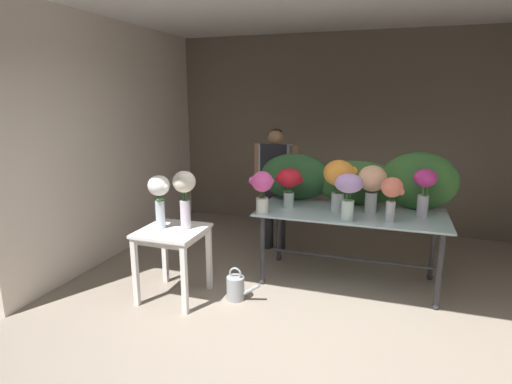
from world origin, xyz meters
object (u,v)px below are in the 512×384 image
vase_magenta_hydrangea (424,186)px  vase_cream_lisianthus_tall (184,191)px  vase_lilac_ranunculus (348,190)px  vase_sunset_carnations (339,178)px  side_table_white (172,239)px  watering_can (236,288)px  vase_fuchsia_snapdragons (262,188)px  display_table_glass (350,222)px  vase_crimson_peonies (289,182)px  vase_white_roses_tall (159,194)px  vase_coral_lilies (392,193)px  vase_peach_freesia (372,183)px  florist (275,177)px

vase_magenta_hydrangea → vase_cream_lisianthus_tall: bearing=-158.5°
vase_lilac_ranunculus → vase_sunset_carnations: bearing=113.9°
vase_sunset_carnations → vase_magenta_hydrangea: bearing=4.2°
side_table_white → watering_can: side_table_white is taller
vase_cream_lisianthus_tall → vase_fuchsia_snapdragons: bearing=37.1°
display_table_glass → vase_fuchsia_snapdragons: (-0.88, -0.36, 0.39)m
vase_fuchsia_snapdragons → watering_can: vase_fuchsia_snapdragons is taller
vase_magenta_hydrangea → vase_lilac_ranunculus: 0.79m
vase_magenta_hydrangea → vase_cream_lisianthus_tall: (-2.22, -0.87, -0.02)m
vase_fuchsia_snapdragons → vase_lilac_ranunculus: vase_lilac_ranunculus is taller
vase_crimson_peonies → vase_white_roses_tall: bearing=-141.1°
vase_coral_lilies → watering_can: (-1.42, -0.53, -0.97)m
vase_fuchsia_snapdragons → vase_peach_freesia: size_ratio=0.89×
florist → vase_magenta_hydrangea: florist is taller
vase_cream_lisianthus_tall → vase_peach_freesia: bearing=27.2°
vase_sunset_carnations → vase_crimson_peonies: bearing=179.8°
vase_fuchsia_snapdragons → vase_lilac_ranunculus: 0.87m
florist → vase_coral_lilies: bearing=-33.2°
vase_sunset_carnations → vase_peach_freesia: vase_sunset_carnations is taller
vase_white_roses_tall → vase_fuchsia_snapdragons: bearing=31.9°
vase_fuchsia_snapdragons → vase_crimson_peonies: bearing=58.1°
vase_magenta_hydrangea → vase_fuchsia_snapdragons: size_ratio=1.11×
display_table_glass → vase_fuchsia_snapdragons: 1.03m
watering_can → vase_crimson_peonies: bearing=64.7°
vase_coral_lilies → vase_white_roses_tall: vase_white_roses_tall is taller
vase_crimson_peonies → vase_fuchsia_snapdragons: size_ratio=0.97×
side_table_white → vase_coral_lilies: 2.20m
florist → watering_can: florist is taller
side_table_white → vase_sunset_carnations: 1.82m
vase_crimson_peonies → vase_white_roses_tall: 1.40m
florist → vase_fuchsia_snapdragons: florist is taller
vase_crimson_peonies → vase_cream_lisianthus_tall: vase_cream_lisianthus_tall is taller
side_table_white → vase_lilac_ranunculus: size_ratio=1.54×
vase_sunset_carnations → vase_cream_lisianthus_tall: (-1.38, -0.81, -0.07)m
vase_white_roses_tall → watering_can: (0.74, 0.14, -0.95)m
vase_coral_lilies → vase_cream_lisianthus_tall: 2.01m
vase_crimson_peonies → vase_white_roses_tall: vase_white_roses_tall is taller
side_table_white → watering_can: bearing=12.6°
display_table_glass → vase_cream_lisianthus_tall: 1.79m
vase_magenta_hydrangea → vase_crimson_peonies: vase_magenta_hydrangea is taller
side_table_white → vase_magenta_hydrangea: vase_magenta_hydrangea is taller
vase_peach_freesia → vase_white_roses_tall: 2.17m
vase_magenta_hydrangea → vase_lilac_ranunculus: vase_magenta_hydrangea is taller
vase_sunset_carnations → watering_can: bearing=-140.2°
vase_peach_freesia → vase_white_roses_tall: (-1.95, -0.94, -0.05)m
display_table_glass → vase_lilac_ranunculus: size_ratio=4.17×
vase_white_roses_tall → vase_cream_lisianthus_tall: vase_cream_lisianthus_tall is taller
vase_sunset_carnations → vase_white_roses_tall: bearing=-151.6°
side_table_white → vase_coral_lilies: bearing=18.3°
vase_magenta_hydrangea → vase_sunset_carnations: size_ratio=0.90×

